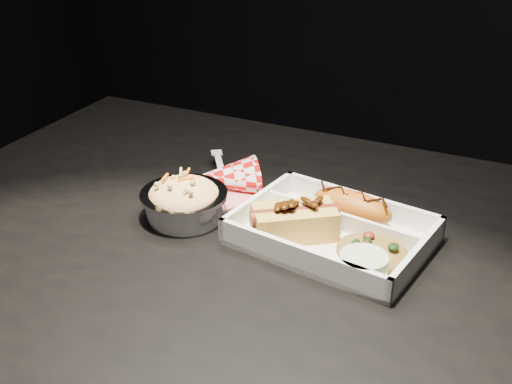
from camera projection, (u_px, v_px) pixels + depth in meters
dining_table at (289, 300)px, 0.91m from camera, size 1.20×0.80×0.75m
food_tray at (333, 235)px, 0.87m from camera, size 0.28×0.22×0.04m
fried_pastry at (352, 206)px, 0.90m from camera, size 0.13×0.07×0.04m
hotdog at (295, 219)px, 0.86m from camera, size 0.12×0.11×0.06m
fried_rice_mound at (373, 245)px, 0.82m from camera, size 0.11×0.10×0.03m
cupcake_liner at (363, 266)px, 0.78m from camera, size 0.06×0.06×0.03m
foil_coleslaw_cup at (184, 199)px, 0.92m from camera, size 0.13×0.13×0.07m
napkin_fork at (223, 178)px, 1.01m from camera, size 0.15×0.16×0.10m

